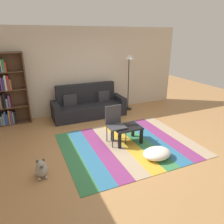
{
  "coord_description": "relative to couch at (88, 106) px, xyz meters",
  "views": [
    {
      "loc": [
        -1.9,
        -4.07,
        2.45
      ],
      "look_at": [
        0.07,
        0.41,
        0.65
      ],
      "focal_mm": 33.77,
      "sensor_mm": 36.0,
      "label": 1
    }
  ],
  "objects": [
    {
      "name": "ground_plane",
      "position": [
        0.03,
        -2.02,
        -0.34
      ],
      "size": [
        14.0,
        14.0,
        0.0
      ],
      "primitive_type": "plane",
      "color": "#B27F4C"
    },
    {
      "name": "dog",
      "position": [
        -1.74,
        -2.61,
        -0.18
      ],
      "size": [
        0.22,
        0.35,
        0.4
      ],
      "color": "#9E998E",
      "rests_on": "ground_plane"
    },
    {
      "name": "bookshelf",
      "position": [
        -2.27,
        0.28,
        0.65
      ],
      "size": [
        0.9,
        0.28,
        2.02
      ],
      "color": "brown",
      "rests_on": "ground_plane"
    },
    {
      "name": "couch",
      "position": [
        0.0,
        0.0,
        0.0
      ],
      "size": [
        2.26,
        0.8,
        1.0
      ],
      "color": "black",
      "rests_on": "ground_plane"
    },
    {
      "name": "pouf",
      "position": [
        0.54,
        -2.97,
        -0.22
      ],
      "size": [
        0.61,
        0.47,
        0.22
      ],
      "primitive_type": "ellipsoid",
      "color": "white",
      "rests_on": "rug"
    },
    {
      "name": "standing_lamp",
      "position": [
        1.44,
        0.06,
        1.22
      ],
      "size": [
        0.32,
        0.32,
        1.86
      ],
      "color": "black",
      "rests_on": "ground_plane"
    },
    {
      "name": "back_wall",
      "position": [
        0.03,
        0.53,
        1.01
      ],
      "size": [
        6.8,
        0.1,
        2.7
      ],
      "primitive_type": "cube",
      "color": "beige",
      "rests_on": "ground_plane"
    },
    {
      "name": "folding_chair",
      "position": [
        0.03,
        -1.94,
        0.2
      ],
      "size": [
        0.4,
        0.4,
        0.9
      ],
      "rotation": [
        0.0,
        0.0,
        -0.89
      ],
      "color": "#38383D",
      "rests_on": "ground_plane"
    },
    {
      "name": "tv_remote",
      "position": [
        0.22,
        -2.02,
        0.09
      ],
      "size": [
        0.13,
        0.15,
        0.02
      ],
      "primitive_type": "cube",
      "rotation": [
        0.0,
        0.0,
        0.66
      ],
      "color": "black",
      "rests_on": "coffee_table"
    },
    {
      "name": "coffee_table",
      "position": [
        0.28,
        -2.08,
        -0.0
      ],
      "size": [
        0.65,
        0.49,
        0.41
      ],
      "color": "black",
      "rests_on": "rug"
    },
    {
      "name": "rug",
      "position": [
        0.28,
        -2.21,
        -0.33
      ],
      "size": [
        3.05,
        2.46,
        0.01
      ],
      "color": "#387F4C",
      "rests_on": "ground_plane"
    }
  ]
}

